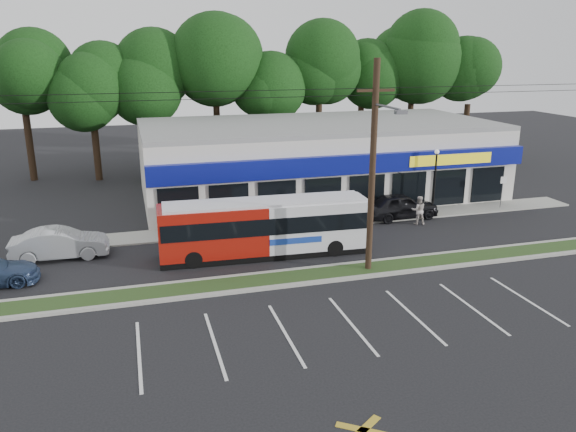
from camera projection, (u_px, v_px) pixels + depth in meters
The scene contains 15 objects.
ground at pixel (316, 285), 25.66m from camera, with size 120.00×120.00×0.00m, color black.
grass_strip at pixel (310, 276), 26.57m from camera, with size 40.00×1.60×0.12m, color #2C3D19.
curb_south at pixel (315, 282), 25.78m from camera, with size 40.00×0.25×0.14m, color #9E9E93.
curb_north at pixel (304, 269), 27.35m from camera, with size 40.00×0.25×0.14m, color #9E9E93.
sidewalk at pixel (346, 220), 35.25m from camera, with size 32.00×2.20×0.10m, color #9E9E93.
strip_mall at pixel (318, 158), 41.00m from camera, with size 25.00×12.55×5.30m.
utility_pole at pixel (370, 162), 25.71m from camera, with size 50.00×2.77×10.00m.
lamp_post at pixel (435, 174), 35.90m from camera, with size 0.30×0.30×4.25m.
sign_post at pixel (503, 186), 37.34m from camera, with size 0.45×0.10×2.23m.
tree_line at pixel (264, 72), 48.23m from camera, with size 46.76×6.76×11.83m.
metrobus at pixel (265, 226), 29.02m from camera, with size 11.00×2.82×2.94m.
car_dark at pixel (401, 206), 35.50m from camera, with size 1.93×4.79×1.63m, color black.
car_silver at pixel (60, 244), 28.74m from camera, with size 1.67×4.79×1.58m, color #A4A7AB.
pedestrian_a at pixel (303, 213), 33.77m from camera, with size 0.62×0.40×1.69m, color silver.
pedestrian_b at pixel (418, 210), 34.31m from camera, with size 0.86×0.67×1.77m, color beige.
Camera 1 is at (-7.79, -22.39, 10.42)m, focal length 35.00 mm.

